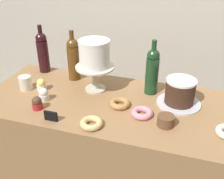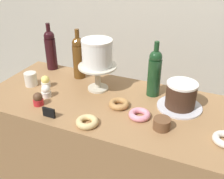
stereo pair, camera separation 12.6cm
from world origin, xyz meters
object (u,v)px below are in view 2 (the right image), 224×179
(cupcake_chocolate, at_px, (38,99))
(wine_bottle_amber, at_px, (79,57))
(cupcake_vanilla, at_px, (46,91))
(cupcake_lemon, at_px, (46,82))
(donut_pink, at_px, (139,115))
(white_layer_cake, at_px, (97,53))
(cake_stand_pedestal, at_px, (98,73))
(wine_bottle_green, at_px, (154,72))
(price_sign_chalkboard, at_px, (49,113))
(coffee_cup_ceramic, at_px, (31,79))
(donut_glazed, at_px, (87,122))
(wine_bottle_dark_red, at_px, (51,49))
(chocolate_round_cake, at_px, (181,95))
(donut_maple, at_px, (119,104))
(cookie_stack, at_px, (162,124))

(cupcake_chocolate, bearing_deg, wine_bottle_amber, 84.58)
(wine_bottle_amber, xyz_separation_m, cupcake_vanilla, (-0.05, -0.30, -0.11))
(cupcake_lemon, bearing_deg, donut_pink, -7.98)
(cupcake_chocolate, bearing_deg, white_layer_cake, 52.72)
(cake_stand_pedestal, xyz_separation_m, white_layer_cake, (-0.00, 0.00, 0.13))
(wine_bottle_green, distance_m, cupcake_vanilla, 0.63)
(cupcake_lemon, height_order, price_sign_chalkboard, cupcake_lemon)
(coffee_cup_ceramic, bearing_deg, cupcake_lemon, 11.18)
(donut_glazed, height_order, coffee_cup_ceramic, coffee_cup_ceramic)
(cupcake_lemon, distance_m, price_sign_chalkboard, 0.34)
(wine_bottle_dark_red, bearing_deg, chocolate_round_cake, -10.06)
(white_layer_cake, relative_size, donut_maple, 1.60)
(price_sign_chalkboard, distance_m, coffee_cup_ceramic, 0.40)
(donut_glazed, height_order, cookie_stack, cookie_stack)
(cupcake_chocolate, relative_size, cookie_stack, 0.88)
(cake_stand_pedestal, height_order, price_sign_chalkboard, cake_stand_pedestal)
(donut_pink, relative_size, cookie_stack, 1.33)
(donut_pink, relative_size, donut_maple, 1.00)
(wine_bottle_amber, height_order, cupcake_chocolate, wine_bottle_amber)
(donut_maple, bearing_deg, chocolate_round_cake, 21.43)
(cupcake_vanilla, bearing_deg, cupcake_lemon, 126.85)
(chocolate_round_cake, xyz_separation_m, cupcake_lemon, (-0.81, -0.09, -0.05))
(cupcake_vanilla, height_order, cookie_stack, cupcake_vanilla)
(donut_glazed, bearing_deg, price_sign_chalkboard, -175.36)
(cupcake_vanilla, bearing_deg, chocolate_round_cake, 14.21)
(white_layer_cake, relative_size, wine_bottle_dark_red, 0.55)
(wine_bottle_amber, bearing_deg, wine_bottle_green, -4.07)
(chocolate_round_cake, bearing_deg, donut_maple, -158.57)
(chocolate_round_cake, distance_m, wine_bottle_dark_red, 0.95)
(wine_bottle_amber, bearing_deg, cupcake_vanilla, -99.40)
(chocolate_round_cake, xyz_separation_m, wine_bottle_green, (-0.17, 0.08, 0.06))
(chocolate_round_cake, distance_m, wine_bottle_amber, 0.70)
(chocolate_round_cake, relative_size, donut_glazed, 1.45)
(wine_bottle_green, xyz_separation_m, cupcake_lemon, (-0.64, -0.17, -0.11))
(white_layer_cake, bearing_deg, wine_bottle_amber, 151.18)
(wine_bottle_green, xyz_separation_m, cupcake_chocolate, (-0.55, -0.36, -0.11))
(price_sign_chalkboard, height_order, coffee_cup_ceramic, coffee_cup_ceramic)
(chocolate_round_cake, height_order, donut_maple, chocolate_round_cake)
(cupcake_lemon, distance_m, cupcake_vanilla, 0.13)
(donut_pink, relative_size, coffee_cup_ceramic, 1.32)
(donut_pink, xyz_separation_m, donut_maple, (-0.13, 0.05, 0.00))
(wine_bottle_green, distance_m, coffee_cup_ceramic, 0.76)
(white_layer_cake, bearing_deg, cupcake_vanilla, -139.51)
(wine_bottle_green, relative_size, cupcake_chocolate, 4.38)
(cupcake_lemon, height_order, donut_glazed, cupcake_lemon)
(wine_bottle_amber, height_order, cookie_stack, wine_bottle_amber)
(cupcake_lemon, distance_m, donut_maple, 0.51)
(cake_stand_pedestal, relative_size, cookie_stack, 2.73)
(cupcake_lemon, height_order, donut_pink, cupcake_lemon)
(wine_bottle_dark_red, xyz_separation_m, cupcake_lemon, (0.12, -0.25, -0.11))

